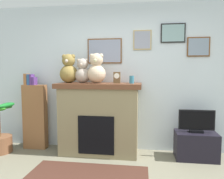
% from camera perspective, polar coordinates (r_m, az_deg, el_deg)
% --- Properties ---
extents(back_wall, '(5.20, 0.15, 2.60)m').
position_cam_1_polar(back_wall, '(3.94, 2.18, 3.23)').
color(back_wall, silver).
rests_on(back_wall, ground_plane).
extents(fireplace, '(1.42, 0.60, 1.21)m').
position_cam_1_polar(fireplace, '(3.75, -3.38, -7.54)').
color(fireplace, '#867755').
rests_on(fireplace, ground_plane).
extents(bookshelf, '(0.42, 0.16, 1.37)m').
position_cam_1_polar(bookshelf, '(4.22, -19.70, -6.30)').
color(bookshelf, brown).
rests_on(bookshelf, ground_plane).
extents(potted_plant, '(0.49, 0.45, 0.92)m').
position_cam_1_polar(potted_plant, '(4.31, -27.51, -10.89)').
color(potted_plant, brown).
rests_on(potted_plant, ground_plane).
extents(tv_stand, '(0.65, 0.40, 0.44)m').
position_cam_1_polar(tv_stand, '(3.85, 21.23, -13.60)').
color(tv_stand, black).
rests_on(tv_stand, ground_plane).
extents(television, '(0.56, 0.14, 0.36)m').
position_cam_1_polar(television, '(3.75, 21.42, -7.91)').
color(television, black).
rests_on(television, tv_stand).
extents(area_rug, '(1.65, 1.00, 0.01)m').
position_cam_1_polar(area_rug, '(3.08, -7.11, -22.50)').
color(area_rug, '#42251C').
rests_on(area_rug, ground_plane).
extents(candle_jar, '(0.08, 0.08, 0.13)m').
position_cam_1_polar(candle_jar, '(3.57, 5.21, 2.62)').
color(candle_jar, teal).
rests_on(candle_jar, fireplace).
extents(mantel_clock, '(0.11, 0.08, 0.19)m').
position_cam_1_polar(mantel_clock, '(3.59, 1.31, 3.16)').
color(mantel_clock, brown).
rests_on(mantel_clock, fireplace).
extents(teddy_bear_cream, '(0.31, 0.31, 0.50)m').
position_cam_1_polar(teddy_bear_cream, '(3.78, -11.36, 5.08)').
color(teddy_bear_cream, olive).
rests_on(teddy_bear_cream, fireplace).
extents(teddy_bear_brown, '(0.26, 0.26, 0.42)m').
position_cam_1_polar(teddy_bear_brown, '(3.71, -7.77, 4.59)').
color(teddy_bear_brown, '#A49487').
rests_on(teddy_bear_brown, fireplace).
extents(teddy_bear_grey, '(0.31, 0.31, 0.50)m').
position_cam_1_polar(teddy_bear_grey, '(3.65, -4.11, 5.21)').
color(teddy_bear_grey, '#C7AD8F').
rests_on(teddy_bear_grey, fireplace).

